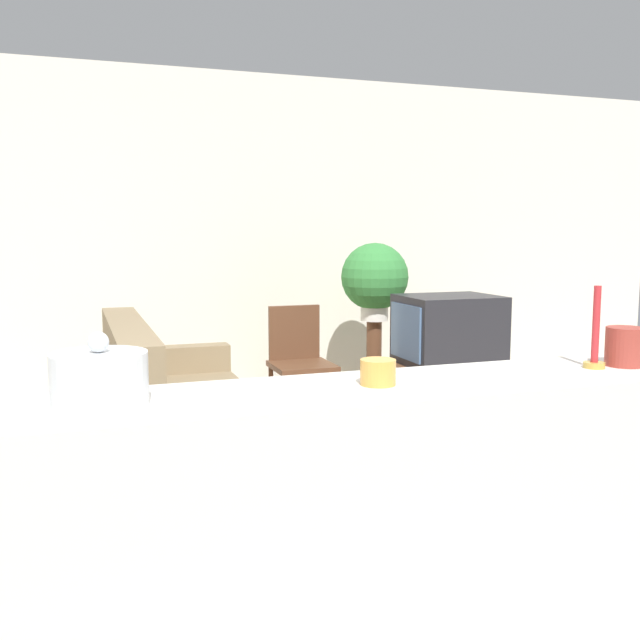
{
  "coord_description": "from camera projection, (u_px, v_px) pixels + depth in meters",
  "views": [
    {
      "loc": [
        -0.98,
        -2.38,
        1.43
      ],
      "look_at": [
        0.54,
        1.99,
        0.85
      ],
      "focal_mm": 40.0,
      "sensor_mm": 36.0,
      "label": 1
    }
  ],
  "objects": [
    {
      "name": "plant_stand",
      "position": [
        374.0,
        366.0,
        5.65
      ],
      "size": [
        0.12,
        0.12,
        0.73
      ],
      "color": "brown",
      "rests_on": "ground_plane"
    },
    {
      "name": "couch",
      "position": [
        179.0,
        426.0,
        4.06
      ],
      "size": [
        0.82,
        1.72,
        0.93
      ],
      "color": "#847051",
      "rests_on": "ground_plane"
    },
    {
      "name": "decorative_bowl",
      "position": [
        100.0,
        379.0,
        1.85
      ],
      "size": [
        0.25,
        0.25,
        0.2
      ],
      "color": "silver",
      "rests_on": "foreground_counter"
    },
    {
      "name": "ground_plane",
      "position": [
        358.0,
        606.0,
        2.73
      ],
      "size": [
        14.0,
        14.0,
        0.0
      ],
      "primitive_type": "plane",
      "color": "tan"
    },
    {
      "name": "potted_plant",
      "position": [
        375.0,
        278.0,
        5.57
      ],
      "size": [
        0.53,
        0.53,
        0.61
      ],
      "color": "white",
      "rests_on": "plant_stand"
    },
    {
      "name": "television",
      "position": [
        448.0,
        330.0,
        4.94
      ],
      "size": [
        0.66,
        0.53,
        0.48
      ],
      "color": "#232328",
      "rests_on": "tv_stand"
    },
    {
      "name": "wall_back",
      "position": [
        199.0,
        241.0,
        5.78
      ],
      "size": [
        9.0,
        0.06,
        2.7
      ],
      "color": "silver",
      "rests_on": "ground_plane"
    },
    {
      "name": "candle_jar",
      "position": [
        378.0,
        372.0,
        2.11
      ],
      "size": [
        0.11,
        0.11,
        0.08
      ],
      "color": "gold",
      "rests_on": "foreground_counter"
    },
    {
      "name": "foreground_counter",
      "position": [
        417.0,
        535.0,
        2.22
      ],
      "size": [
        2.83,
        0.44,
        0.98
      ],
      "color": "silver",
      "rests_on": "ground_plane"
    },
    {
      "name": "tv_stand",
      "position": [
        447.0,
        399.0,
        5.01
      ],
      "size": [
        0.92,
        0.56,
        0.51
      ],
      "color": "brown",
      "rests_on": "ground_plane"
    },
    {
      "name": "candlestick",
      "position": [
        595.0,
        341.0,
        2.36
      ],
      "size": [
        0.07,
        0.07,
        0.27
      ],
      "color": "#B7933D",
      "rests_on": "foreground_counter"
    },
    {
      "name": "wooden_chair",
      "position": [
        299.0,
        358.0,
        5.31
      ],
      "size": [
        0.44,
        0.44,
        0.87
      ],
      "color": "brown",
      "rests_on": "ground_plane"
    },
    {
      "name": "coffee_tin",
      "position": [
        625.0,
        347.0,
        2.4
      ],
      "size": [
        0.13,
        0.13,
        0.13
      ],
      "color": "#99382D",
      "rests_on": "foreground_counter"
    }
  ]
}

